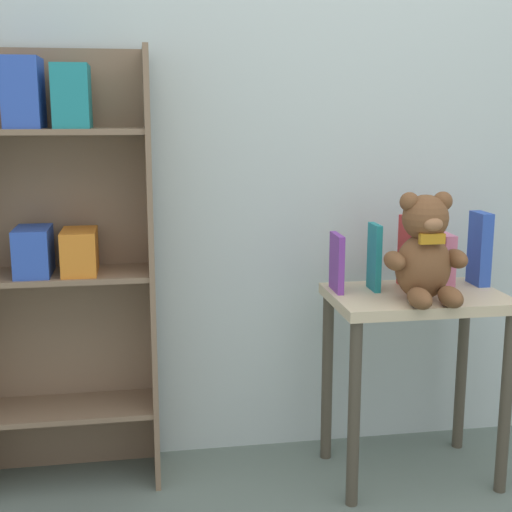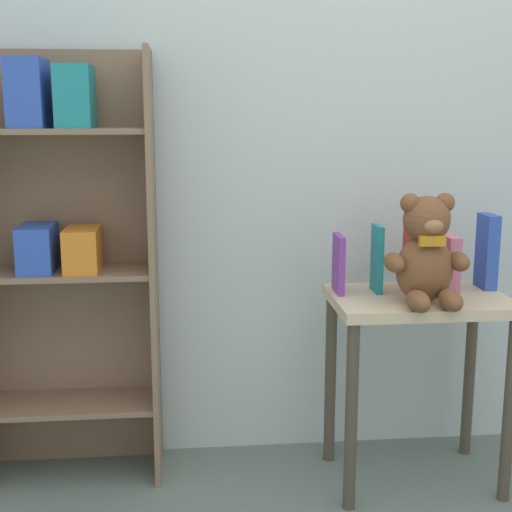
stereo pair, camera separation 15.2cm
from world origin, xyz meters
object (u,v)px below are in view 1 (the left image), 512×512
book_standing_purple (337,263)px  bookshelf_side (58,243)px  book_standing_red (410,253)px  teddy_bear (425,252)px  book_standing_teal (374,257)px  book_standing_pink (443,259)px  book_standing_blue (480,249)px  display_table (415,329)px

book_standing_purple → bookshelf_side: bearing=174.4°
book_standing_purple → book_standing_red: book_standing_red is taller
bookshelf_side → teddy_bear: bearing=-13.4°
book_standing_red → bookshelf_side: bearing=172.0°
teddy_bear → book_standing_teal: (-0.11, 0.16, -0.05)m
bookshelf_side → book_standing_pink: bookshelf_side is taller
teddy_bear → book_standing_red: bearing=84.6°
book_standing_blue → book_standing_red: bearing=-178.2°
display_table → book_standing_red: (0.00, 0.07, 0.25)m
book_standing_pink → book_standing_teal: bearing=-172.7°
book_standing_pink → book_standing_red: bearing=-170.5°
bookshelf_side → teddy_bear: 1.20m
teddy_bear → book_standing_blue: teddy_bear is taller
book_standing_purple → book_standing_teal: bearing=-0.9°
book_standing_blue → bookshelf_side: bearing=175.7°
book_standing_purple → teddy_bear: bearing=-32.6°
book_standing_purple → book_standing_blue: (0.52, 0.01, 0.03)m
display_table → book_standing_blue: (0.26, 0.08, 0.26)m
teddy_bear → book_standing_purple: size_ratio=1.79×
display_table → bookshelf_side: bearing=171.1°
teddy_bear → book_standing_blue: size_ratio=1.37×
display_table → book_standing_blue: 0.37m
bookshelf_side → book_standing_blue: 1.45m
bookshelf_side → book_standing_blue: bookshelf_side is taller
book_standing_purple → book_standing_red: (0.26, 0.00, 0.03)m
teddy_bear → book_standing_blue: 0.33m
book_standing_teal → book_standing_red: 0.13m
book_standing_blue → book_standing_teal: bearing=-177.9°
book_standing_pink → display_table: bearing=-143.0°
book_standing_teal → book_standing_red: bearing=3.9°
bookshelf_side → book_standing_purple: (0.93, -0.11, -0.08)m
display_table → teddy_bear: (-0.02, -0.09, 0.29)m
book_standing_pink → bookshelf_side: bearing=178.1°
book_standing_pink → teddy_bear: bearing=-126.4°
teddy_bear → book_standing_purple: (-0.24, 0.17, -0.06)m
book_standing_teal → book_standing_pink: size_ratio=1.23×
bookshelf_side → book_standing_purple: size_ratio=7.47×
book_standing_purple → book_standing_teal: 0.13m
teddy_bear → book_standing_teal: size_ratio=1.54×
book_standing_pink → book_standing_blue: bearing=-1.0°
book_standing_teal → teddy_bear: bearing=-53.3°
display_table → book_standing_blue: bearing=17.7°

